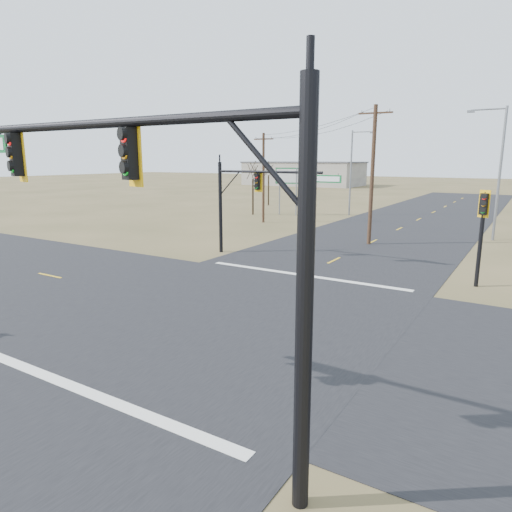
% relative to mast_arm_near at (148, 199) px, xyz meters
% --- Properties ---
extents(ground, '(320.00, 320.00, 0.00)m').
position_rel_mast_arm_near_xyz_m(ground, '(-3.94, 8.14, -5.59)').
color(ground, brown).
rests_on(ground, ground).
extents(road_ew, '(160.00, 14.00, 0.02)m').
position_rel_mast_arm_near_xyz_m(road_ew, '(-3.94, 8.14, -5.58)').
color(road_ew, black).
rests_on(road_ew, ground).
extents(road_ns, '(14.00, 160.00, 0.02)m').
position_rel_mast_arm_near_xyz_m(road_ns, '(-3.94, 8.14, -5.57)').
color(road_ns, black).
rests_on(road_ns, ground).
extents(stop_bar_near, '(12.00, 0.40, 0.01)m').
position_rel_mast_arm_near_xyz_m(stop_bar_near, '(-3.94, 0.64, -5.56)').
color(stop_bar_near, silver).
rests_on(stop_bar_near, road_ns).
extents(stop_bar_far, '(12.00, 0.40, 0.01)m').
position_rel_mast_arm_near_xyz_m(stop_bar_far, '(-3.94, 15.64, -5.56)').
color(stop_bar_far, silver).
rests_on(stop_bar_far, road_ns).
extents(mast_arm_near, '(11.17, 0.54, 7.71)m').
position_rel_mast_arm_near_xyz_m(mast_arm_near, '(0.00, 0.00, 0.00)').
color(mast_arm_near, black).
rests_on(mast_arm_near, ground).
extents(mast_arm_far, '(8.82, 0.47, 6.19)m').
position_rel_mast_arm_near_xyz_m(mast_arm_far, '(-8.53, 18.63, -1.09)').
color(mast_arm_far, black).
rests_on(mast_arm_far, ground).
extents(pedestal_signal_ne, '(0.67, 0.60, 4.93)m').
position_rel_mast_arm_near_xyz_m(pedestal_signal_ne, '(4.55, 18.16, -2.07)').
color(pedestal_signal_ne, black).
rests_on(pedestal_signal_ne, ground).
extents(utility_pole_near, '(2.51, 0.30, 10.25)m').
position_rel_mast_arm_near_xyz_m(utility_pole_near, '(-3.91, 27.00, -0.29)').
color(utility_pole_near, '#462C1E').
rests_on(utility_pole_near, ground).
extents(utility_pole_far, '(2.19, 0.26, 8.94)m').
position_rel_mast_arm_near_xyz_m(utility_pole_far, '(-17.13, 33.41, -0.92)').
color(utility_pole_far, '#462C1E').
rests_on(utility_pole_far, ground).
extents(highway_sign, '(2.70, 1.19, 5.43)m').
position_rel_mast_arm_near_xyz_m(highway_sign, '(-17.92, 40.28, -1.70)').
color(highway_sign, gray).
rests_on(highway_sign, ground).
extents(streetlight_a, '(2.89, 0.33, 10.36)m').
position_rel_mast_arm_near_xyz_m(streetlight_a, '(3.80, 33.97, 0.23)').
color(streetlight_a, gray).
rests_on(streetlight_a, ground).
extents(streetlight_c, '(2.67, 0.31, 9.56)m').
position_rel_mast_arm_near_xyz_m(streetlight_c, '(-11.56, 43.94, -0.22)').
color(streetlight_c, gray).
rests_on(streetlight_c, ground).
extents(bare_tree_a, '(3.51, 3.51, 6.55)m').
position_rel_mast_arm_near_xyz_m(bare_tree_a, '(-21.64, 38.61, -0.41)').
color(bare_tree_a, black).
rests_on(bare_tree_a, ground).
extents(bare_tree_b, '(2.71, 2.71, 6.43)m').
position_rel_mast_arm_near_xyz_m(bare_tree_b, '(-25.63, 49.13, -0.44)').
color(bare_tree_b, black).
rests_on(bare_tree_b, ground).
extents(warehouse_left, '(28.00, 14.00, 5.50)m').
position_rel_mast_arm_near_xyz_m(warehouse_left, '(-43.94, 98.14, -2.84)').
color(warehouse_left, '#A6A094').
rests_on(warehouse_left, ground).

